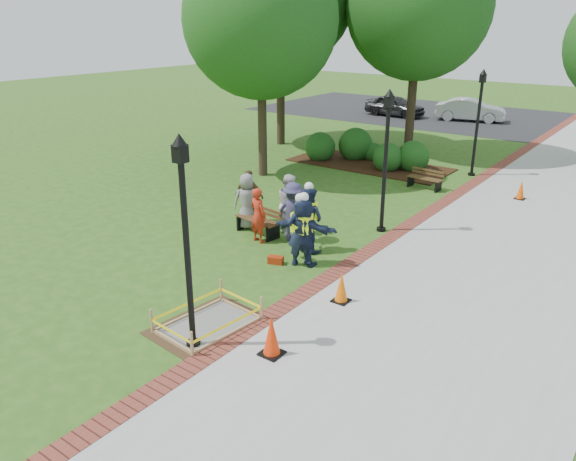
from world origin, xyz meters
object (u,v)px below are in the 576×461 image
Objects in this scene: bench_near at (258,226)px; hivis_worker_a at (304,230)px; lamp_near at (185,229)px; cone_front at (272,337)px; hivis_worker_c at (308,217)px; hivis_worker_b at (300,230)px; wet_concrete_pad at (208,316)px.

hivis_worker_a is (2.36, -1.01, 0.72)m from bench_near.
cone_front is at bearing 24.48° from lamp_near.
hivis_worker_c is (-0.93, 5.40, -1.50)m from lamp_near.
hivis_worker_b is (-2.03, 3.81, 0.57)m from cone_front.
lamp_near is at bearing -83.89° from hivis_worker_a.
hivis_worker_b is (-0.09, -0.05, -0.01)m from hivis_worker_a.
cone_front is at bearing -1.87° from wet_concrete_pad.
cone_front is (1.75, -0.06, 0.17)m from wet_concrete_pad.
wet_concrete_pad is at bearing -87.08° from hivis_worker_a.
cone_front is 4.35m from hivis_worker_b.
hivis_worker_b reaches higher than bench_near.
wet_concrete_pad is 1.55× the size of bench_near.
hivis_worker_a reaches higher than wet_concrete_pad.
bench_near is 0.80× the size of hivis_worker_b.
lamp_near reaches higher than hivis_worker_b.
bench_near reaches higher than wet_concrete_pad.
hivis_worker_c reaches higher than hivis_worker_b.
hivis_worker_c is (-2.39, 4.74, 0.57)m from cone_front.
lamp_near is at bearing -155.52° from cone_front.
hivis_worker_a is at bearing 116.76° from cone_front.
hivis_worker_c reaches higher than wet_concrete_pad.
lamp_near reaches higher than bench_near.
bench_near is 0.79× the size of hivis_worker_a.
hivis_worker_c reaches higher than cone_front.
wet_concrete_pad is 2.94× the size of cone_front.
hivis_worker_a is 0.99m from hivis_worker_c.
wet_concrete_pad is 3.83m from hivis_worker_b.
hivis_worker_b is (-0.28, 3.75, 0.74)m from wet_concrete_pad.
hivis_worker_b is 1.00m from hivis_worker_c.
cone_front is 5.34m from hivis_worker_c.
lamp_near is (2.85, -5.53, 2.22)m from bench_near.
bench_near is at bearing 118.02° from wet_concrete_pad.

